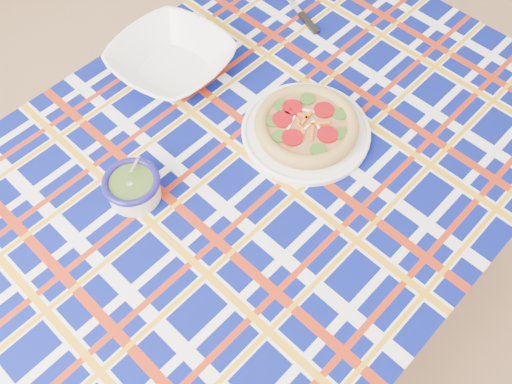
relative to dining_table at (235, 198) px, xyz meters
name	(u,v)px	position (x,y,z in m)	size (l,w,h in m)	color
floor	(399,296)	(0.47, -0.17, -0.64)	(4.00, 4.00, 0.00)	#946E4C
dining_table	(235,198)	(0.00, 0.00, 0.00)	(1.74, 1.42, 0.71)	brown
tablecloth	(234,192)	(0.00, 0.00, 0.02)	(1.54, 0.97, 0.10)	#050D60
main_focaccia_plate	(307,125)	(0.19, 0.04, 0.10)	(0.28, 0.28, 0.06)	#A06738
pesto_bowl	(132,186)	(-0.19, 0.05, 0.11)	(0.11, 0.11, 0.07)	#253B10
serving_bowl	(171,60)	(-0.01, 0.34, 0.11)	(0.26, 0.26, 0.06)	white
table_knife	(291,2)	(0.35, 0.44, 0.08)	(0.21, 0.02, 0.01)	silver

